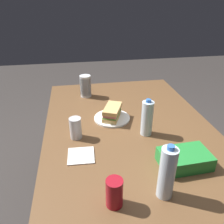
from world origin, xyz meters
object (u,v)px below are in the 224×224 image
water_bottle_tall (147,118)px  soda_can_silver (76,128)px  paper_plate (112,118)px  plastic_cup_stack (86,86)px  sandwich (112,112)px  soda_can_red (114,193)px  water_bottle_spare (167,173)px  chip_bag (184,159)px  dining_table (128,136)px

water_bottle_tall → soda_can_silver: water_bottle_tall is taller
water_bottle_tall → soda_can_silver: size_ratio=1.78×
paper_plate → plastic_cup_stack: plastic_cup_stack is taller
plastic_cup_stack → soda_can_silver: plastic_cup_stack is taller
water_bottle_tall → sandwich: bearing=-140.0°
sandwich → water_bottle_tall: (0.20, 0.16, 0.05)m
paper_plate → soda_can_silver: soda_can_silver is taller
soda_can_red → water_bottle_spare: water_bottle_spare is taller
soda_can_red → chip_bag: soda_can_red is taller
plastic_cup_stack → water_bottle_spare: 1.06m
dining_table → soda_can_red: bearing=-18.4°
paper_plate → sandwich: 0.05m
soda_can_silver → soda_can_red: bearing=15.2°
plastic_cup_stack → dining_table: bearing=26.0°
dining_table → chip_bag: (0.40, 0.17, 0.12)m
chip_bag → water_bottle_tall: (-0.29, -0.10, 0.07)m
sandwich → chip_bag: size_ratio=0.89×
chip_bag → plastic_cup_stack: (-0.87, -0.40, 0.05)m
dining_table → chip_bag: size_ratio=6.30×
water_bottle_tall → plastic_cup_stack: water_bottle_tall is taller
dining_table → plastic_cup_stack: size_ratio=8.68×
sandwich → chip_bag: 0.55m
soda_can_red → dining_table: bearing=161.6°
soda_can_red → water_bottle_tall: (-0.45, 0.27, 0.04)m
paper_plate → soda_can_silver: bearing=-53.6°
chip_bag → soda_can_silver: 0.59m
paper_plate → water_bottle_tall: bearing=39.4°
paper_plate → soda_can_red: 0.66m
paper_plate → water_bottle_spare: size_ratio=0.94×
soda_can_silver → chip_bag: bearing=57.5°
plastic_cup_stack → soda_can_silver: bearing=-9.4°
water_bottle_tall → soda_can_silver: (-0.03, -0.40, -0.04)m
soda_can_red → chip_bag: bearing=114.6°
plastic_cup_stack → water_bottle_spare: bearing=13.4°
water_bottle_tall → soda_can_silver: 0.40m
paper_plate → water_bottle_spare: bearing=9.3°
soda_can_silver → plastic_cup_stack: bearing=170.6°
sandwich → plastic_cup_stack: plastic_cup_stack is taller
dining_table → plastic_cup_stack: bearing=-154.0°
sandwich → water_bottle_spare: bearing=9.3°
water_bottle_tall → chip_bag: bearing=18.8°
dining_table → sandwich: bearing=-131.6°
soda_can_red → soda_can_silver: (-0.48, -0.13, 0.00)m
dining_table → plastic_cup_stack: plastic_cup_stack is taller
paper_plate → sandwich: size_ratio=1.12×
dining_table → plastic_cup_stack: 0.55m
sandwich → water_bottle_tall: water_bottle_tall is taller
chip_bag → water_bottle_tall: size_ratio=1.06×
paper_plate → plastic_cup_stack: (-0.39, -0.14, 0.08)m
water_bottle_spare → plastic_cup_stack: bearing=-166.6°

